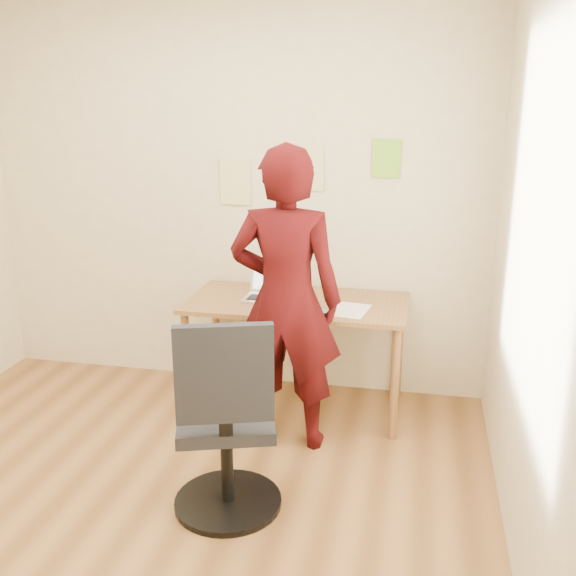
% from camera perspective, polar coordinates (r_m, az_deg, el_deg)
% --- Properties ---
extents(room, '(3.58, 3.58, 2.78)m').
position_cam_1_polar(room, '(2.84, -15.23, 3.14)').
color(room, brown).
rests_on(room, ground).
extents(desk, '(1.40, 0.70, 0.74)m').
position_cam_1_polar(desk, '(4.12, 0.80, -2.29)').
color(desk, brown).
rests_on(desk, ground).
extents(laptop, '(0.33, 0.29, 0.23)m').
position_cam_1_polar(laptop, '(4.15, -1.55, -0.20)').
color(laptop, silver).
rests_on(laptop, desk).
extents(paper_sheet, '(0.25, 0.33, 0.00)m').
position_cam_1_polar(paper_sheet, '(3.93, 5.51, -1.96)').
color(paper_sheet, white).
rests_on(paper_sheet, desk).
extents(phone, '(0.10, 0.12, 0.01)m').
position_cam_1_polar(phone, '(3.89, 3.26, -2.07)').
color(phone, black).
rests_on(phone, desk).
extents(wall_note_left, '(0.21, 0.00, 0.30)m').
position_cam_1_polar(wall_note_left, '(4.41, -4.72, 9.32)').
color(wall_note_left, '#DECD85').
rests_on(wall_note_left, room).
extents(wall_note_mid, '(0.21, 0.00, 0.30)m').
position_cam_1_polar(wall_note_mid, '(4.28, 1.77, 10.64)').
color(wall_note_mid, '#DECD85').
rests_on(wall_note_mid, room).
extents(wall_note_right, '(0.18, 0.00, 0.24)m').
position_cam_1_polar(wall_note_right, '(4.22, 8.75, 11.29)').
color(wall_note_right, '#7EC82D').
rests_on(wall_note_right, room).
extents(office_chair, '(0.58, 0.59, 1.04)m').
position_cam_1_polar(office_chair, '(3.16, -5.53, -12.62)').
color(office_chair, black).
rests_on(office_chair, ground).
extents(person, '(0.65, 0.44, 1.76)m').
position_cam_1_polar(person, '(3.63, -0.19, -1.11)').
color(person, '#360708').
rests_on(person, ground).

